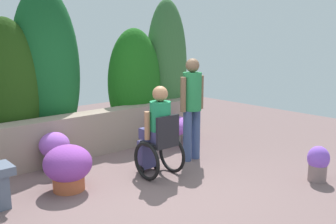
# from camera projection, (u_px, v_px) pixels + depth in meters

# --- Properties ---
(ground_plane) EXTENTS (12.43, 12.43, 0.00)m
(ground_plane) POSITION_uv_depth(u_px,v_px,m) (153.00, 190.00, 4.97)
(ground_plane) COLOR #735A59
(stone_retaining_wall) EXTENTS (5.22, 0.37, 0.73)m
(stone_retaining_wall) POSITION_uv_depth(u_px,v_px,m) (81.00, 135.00, 6.31)
(stone_retaining_wall) COLOR gray
(stone_retaining_wall) RESTS_ON ground
(hedge_backdrop) EXTENTS (6.03, 1.09, 2.86)m
(hedge_backdrop) POSITION_uv_depth(u_px,v_px,m) (56.00, 82.00, 6.44)
(hedge_backdrop) COLOR #2A5624
(hedge_backdrop) RESTS_ON ground
(person_in_wheelchair) EXTENTS (0.53, 0.66, 1.33)m
(person_in_wheelchair) POSITION_uv_depth(u_px,v_px,m) (158.00, 134.00, 5.39)
(person_in_wheelchair) COLOR black
(person_in_wheelchair) RESTS_ON ground
(person_standing_companion) EXTENTS (0.49, 0.30, 1.67)m
(person_standing_companion) POSITION_uv_depth(u_px,v_px,m) (192.00, 103.00, 6.03)
(person_standing_companion) COLOR #3C4E7A
(person_standing_companion) RESTS_ON ground
(flower_pot_purple_near) EXTENTS (0.45, 0.45, 0.60)m
(flower_pot_purple_near) POSITION_uv_depth(u_px,v_px,m) (55.00, 149.00, 5.63)
(flower_pot_purple_near) COLOR slate
(flower_pot_purple_near) RESTS_ON ground
(flower_pot_terracotta_by_wall) EXTENTS (0.30, 0.30, 0.51)m
(flower_pot_terracotta_by_wall) POSITION_uv_depth(u_px,v_px,m) (318.00, 163.00, 5.25)
(flower_pot_terracotta_by_wall) COLOR gray
(flower_pot_terracotta_by_wall) RESTS_ON ground
(flower_pot_red_accent) EXTENTS (0.76, 0.76, 0.55)m
(flower_pot_red_accent) POSITION_uv_depth(u_px,v_px,m) (170.00, 128.00, 7.07)
(flower_pot_red_accent) COLOR #5F5D57
(flower_pot_red_accent) RESTS_ON ground
(flower_pot_small_foreground) EXTENTS (0.64, 0.64, 0.61)m
(flower_pot_small_foreground) POSITION_uv_depth(u_px,v_px,m) (68.00, 167.00, 4.93)
(flower_pot_small_foreground) COLOR #B95935
(flower_pot_small_foreground) RESTS_ON ground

